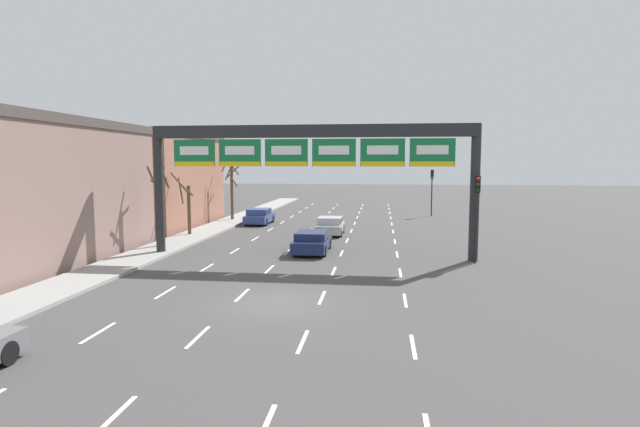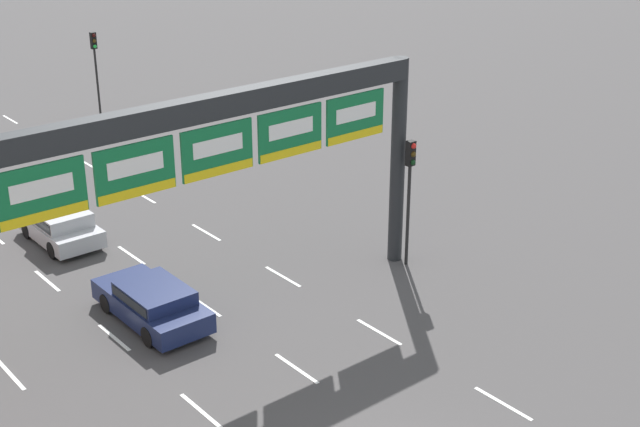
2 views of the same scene
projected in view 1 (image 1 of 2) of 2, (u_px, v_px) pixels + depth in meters
ground_plane at (277, 303)px, 19.25m from camera, size 220.00×220.00×0.00m
sidewalk_left at (45, 293)px, 20.40m from camera, size 2.80×110.00×0.15m
lane_dashes at (319, 246)px, 32.58m from camera, size 10.02×67.00×0.01m
sign_gantry at (311, 153)px, 28.05m from camera, size 18.62×0.70×7.53m
building_near at (7, 190)px, 27.06m from camera, size 9.72×15.43×7.80m
building_far at (140, 179)px, 43.08m from camera, size 10.85×13.74×7.98m
car_blue at (259, 216)px, 44.21m from camera, size 1.98×4.30×1.39m
car_navy at (312, 241)px, 30.20m from camera, size 1.99×4.59×1.30m
car_silver at (330, 225)px, 37.63m from camera, size 1.94×3.92×1.36m
traffic_light_near_gantry at (477, 201)px, 26.65m from camera, size 0.30×0.35×4.72m
traffic_light_mid_block at (432, 183)px, 50.75m from camera, size 0.30×0.35×4.72m
tree_bare_closest at (159, 204)px, 31.47m from camera, size 1.22×1.26×5.06m
tree_bare_second at (232, 186)px, 46.58m from camera, size 1.65×1.65×6.07m
tree_bare_third at (187, 204)px, 36.71m from camera, size 1.78×1.40×4.58m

